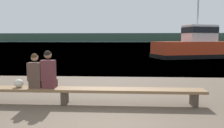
# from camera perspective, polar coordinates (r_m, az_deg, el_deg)

# --- Properties ---
(water_surface) EXTENTS (240.00, 240.00, 0.00)m
(water_surface) POSITION_cam_1_polar(r_m,az_deg,el_deg) (130.48, 2.83, 5.60)
(water_surface) COLOR #5684A3
(water_surface) RESTS_ON ground
(far_shoreline) EXTENTS (600.00, 12.00, 7.58)m
(far_shoreline) POSITION_cam_1_polar(r_m,az_deg,el_deg) (202.67, 2.96, 6.95)
(far_shoreline) COLOR #2D3D2D
(far_shoreline) RESTS_ON ground
(bench_main) EXTENTS (7.73, 0.50, 0.45)m
(bench_main) POSITION_cam_1_polar(r_m,az_deg,el_deg) (6.30, -12.28, -6.83)
(bench_main) COLOR brown
(bench_main) RESTS_ON ground
(person_left) EXTENTS (0.38, 0.41, 0.97)m
(person_left) POSITION_cam_1_polar(r_m,az_deg,el_deg) (6.48, -19.30, -2.30)
(person_left) COLOR #4C382D
(person_left) RESTS_ON bench_main
(person_right) EXTENTS (0.38, 0.41, 1.05)m
(person_right) POSITION_cam_1_polar(r_m,az_deg,el_deg) (6.34, -16.21, -1.94)
(person_right) COLOR #56282D
(person_right) RESTS_ON bench_main
(shopping_bag) EXTENTS (0.27, 0.20, 0.23)m
(shopping_bag) POSITION_cam_1_polar(r_m,az_deg,el_deg) (6.76, -23.20, -4.66)
(shopping_bag) COLOR beige
(shopping_bag) RESTS_ON bench_main
(tugboat_red) EXTENTS (9.05, 5.77, 6.45)m
(tugboat_red) POSITION_cam_1_polar(r_m,az_deg,el_deg) (23.46, 21.09, 4.08)
(tugboat_red) COLOR red
(tugboat_red) RESTS_ON water_surface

